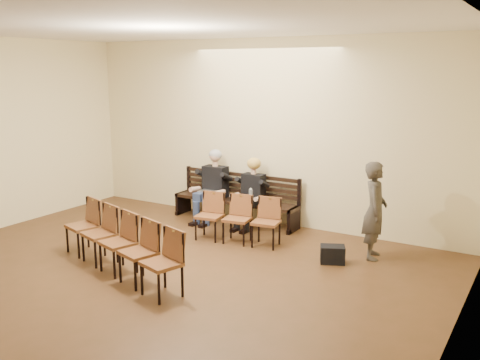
# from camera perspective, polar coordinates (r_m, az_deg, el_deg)

# --- Properties ---
(ground) EXTENTS (10.00, 10.00, 0.00)m
(ground) POSITION_cam_1_polar(r_m,az_deg,el_deg) (6.87, -18.40, -14.17)
(ground) COLOR #52321C
(ground) RESTS_ON ground
(room_walls) EXTENTS (8.02, 10.01, 3.51)m
(room_walls) POSITION_cam_1_polar(r_m,az_deg,el_deg) (6.75, -14.73, 8.00)
(room_walls) COLOR beige
(room_walls) RESTS_ON ground
(bench) EXTENTS (2.60, 0.90, 0.45)m
(bench) POSITION_cam_1_polar(r_m,az_deg,el_deg) (10.42, -0.52, -3.27)
(bench) COLOR black
(bench) RESTS_ON ground
(seated_man) EXTENTS (0.58, 0.80, 1.40)m
(seated_man) POSITION_cam_1_polar(r_m,az_deg,el_deg) (10.44, -2.94, -0.58)
(seated_man) COLOR black
(seated_man) RESTS_ON ground
(seated_woman) EXTENTS (0.52, 0.72, 1.20)m
(seated_woman) POSITION_cam_1_polar(r_m,az_deg,el_deg) (10.02, 1.17, -1.67)
(seated_woman) COLOR black
(seated_woman) RESTS_ON ground
(laptop) EXTENTS (0.40, 0.35, 0.25)m
(laptop) POSITION_cam_1_polar(r_m,az_deg,el_deg) (10.37, -3.43, -1.37)
(laptop) COLOR #B4B4B9
(laptop) RESTS_ON bench
(water_bottle) EXTENTS (0.08, 0.08, 0.23)m
(water_bottle) POSITION_cam_1_polar(r_m,az_deg,el_deg) (9.74, 1.14, -2.27)
(water_bottle) COLOR silver
(water_bottle) RESTS_ON bench
(bag) EXTENTS (0.44, 0.38, 0.27)m
(bag) POSITION_cam_1_polar(r_m,az_deg,el_deg) (8.42, 9.84, -7.82)
(bag) COLOR black
(bag) RESTS_ON ground
(passerby) EXTENTS (0.58, 0.74, 1.78)m
(passerby) POSITION_cam_1_polar(r_m,az_deg,el_deg) (8.56, 14.22, -2.42)
(passerby) COLOR #3D3831
(passerby) RESTS_ON ground
(chair_row_front) EXTENTS (1.53, 0.68, 0.82)m
(chair_row_front) POSITION_cam_1_polar(r_m,az_deg,el_deg) (9.15, -0.31, -4.22)
(chair_row_front) COLOR brown
(chair_row_front) RESTS_ON ground
(chair_row_back) EXTENTS (2.75, 1.26, 0.89)m
(chair_row_back) POSITION_cam_1_polar(r_m,az_deg,el_deg) (8.04, -12.90, -6.58)
(chair_row_back) COLOR brown
(chair_row_back) RESTS_ON ground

